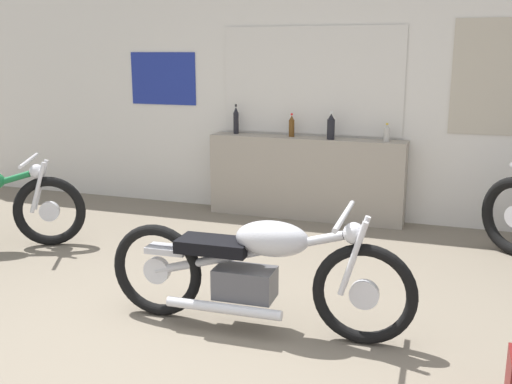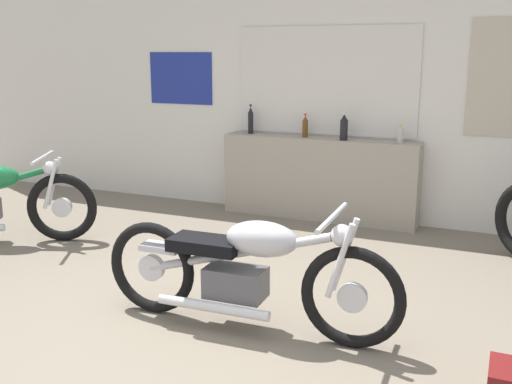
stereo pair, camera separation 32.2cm
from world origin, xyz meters
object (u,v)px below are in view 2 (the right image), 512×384
(bottle_leftmost, at_px, (251,121))
(bottle_center, at_px, (344,128))
(bottle_left_center, at_px, (305,127))
(motorcycle_silver, at_px, (245,268))
(bottle_right_center, at_px, (400,135))

(bottle_leftmost, xyz_separation_m, bottle_center, (1.06, -0.08, -0.02))
(bottle_leftmost, distance_m, bottle_left_center, 0.63)
(motorcycle_silver, bearing_deg, bottle_leftmost, 113.52)
(bottle_left_center, relative_size, bottle_right_center, 1.36)
(bottle_center, distance_m, bottle_right_center, 0.55)
(bottle_leftmost, relative_size, bottle_left_center, 1.30)
(bottle_left_center, distance_m, bottle_right_center, 0.98)
(bottle_left_center, distance_m, bottle_center, 0.43)
(bottle_left_center, bearing_deg, bottle_right_center, -0.32)
(bottle_leftmost, xyz_separation_m, bottle_right_center, (1.60, -0.03, -0.06))
(bottle_left_center, bearing_deg, bottle_leftmost, 177.74)
(bottle_right_center, bearing_deg, bottle_center, -174.45)
(bottle_center, height_order, bottle_right_center, bottle_center)
(bottle_leftmost, bearing_deg, bottle_center, -4.52)
(bottle_center, xyz_separation_m, bottle_right_center, (0.55, 0.05, -0.05))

